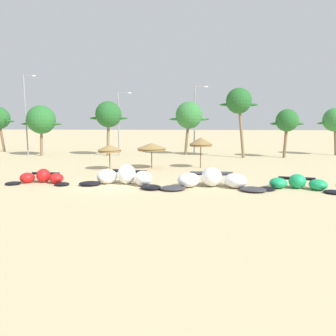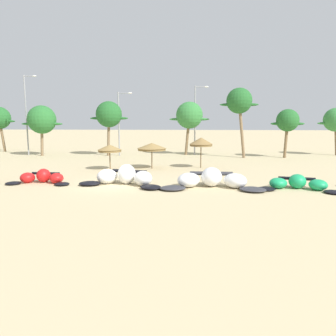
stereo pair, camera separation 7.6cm
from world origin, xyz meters
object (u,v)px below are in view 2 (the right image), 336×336
at_px(lamppost_west, 27,112).
at_px(kite_left, 42,178).
at_px(palm_left, 42,120).
at_px(lamppost_east_center, 196,117).
at_px(beach_umbrella_middle, 152,147).
at_px(lamppost_west_center, 120,120).
at_px(kite_right_of_center, 298,184).
at_px(palm_right_of_gap, 288,121).
at_px(palm_left_of_gap, 109,115).
at_px(palm_right, 336,120).
at_px(kite_left_of_center, 125,177).
at_px(beach_umbrella_near_palms, 201,142).
at_px(palm_center_left, 189,116).
at_px(beach_umbrella_near_van, 110,148).
at_px(palm_center_right, 239,102).
at_px(kite_center, 212,180).

bearing_deg(lamppost_west, kite_left, -61.03).
height_order(palm_left, lamppost_east_center, lamppost_east_center).
relative_size(beach_umbrella_middle, lamppost_west_center, 0.34).
xyz_separation_m(kite_right_of_center, palm_right_of_gap, (4.58, 19.27, 4.23)).
bearing_deg(palm_left, lamppost_west, 165.17).
distance_m(kite_left, kite_right_of_center, 18.75).
height_order(beach_umbrella_middle, palm_right_of_gap, palm_right_of_gap).
xyz_separation_m(palm_left_of_gap, palm_right, (30.03, 2.48, -0.70)).
bearing_deg(beach_umbrella_middle, kite_left_of_center, -97.21).
xyz_separation_m(kite_left_of_center, palm_right, (24.10, 21.87, 4.15)).
bearing_deg(beach_umbrella_middle, palm_left_of_gap, 122.14).
distance_m(kite_left, beach_umbrella_middle, 11.14).
bearing_deg(kite_left_of_center, kite_left, 178.23).
xyz_separation_m(beach_umbrella_near_palms, palm_right_of_gap, (11.01, 9.59, 2.01)).
bearing_deg(palm_left, kite_left, -65.77).
xyz_separation_m(palm_left, palm_right_of_gap, (31.64, -0.21, -0.12)).
bearing_deg(kite_left_of_center, palm_right, 42.22).
bearing_deg(lamppost_west_center, palm_center_left, 9.65).
height_order(beach_umbrella_near_van, palm_left_of_gap, palm_left_of_gap).
height_order(beach_umbrella_near_van, beach_umbrella_near_palms, beach_umbrella_near_palms).
xyz_separation_m(palm_center_right, lamppost_west, (-27.82, 1.11, -1.14)).
distance_m(kite_center, palm_right_of_gap, 22.15).
relative_size(beach_umbrella_near_palms, palm_left_of_gap, 0.42).
bearing_deg(palm_right_of_gap, palm_center_left, 167.46).
xyz_separation_m(palm_center_left, palm_right, (19.47, 0.65, -0.61)).
relative_size(beach_umbrella_middle, beach_umbrella_near_palms, 0.94).
bearing_deg(beach_umbrella_middle, palm_center_right, 45.44).
distance_m(beach_umbrella_near_van, lamppost_west, 19.02).
bearing_deg(kite_right_of_center, lamppost_west, 145.59).
bearing_deg(beach_umbrella_near_van, kite_left_of_center, -68.07).
bearing_deg(palm_left_of_gap, kite_center, -58.33).
distance_m(palm_center_left, lamppost_east_center, 0.93).
distance_m(kite_right_of_center, beach_umbrella_near_palms, 11.82).
height_order(kite_right_of_center, beach_umbrella_near_van, beach_umbrella_near_van).
bearing_deg(beach_umbrella_near_palms, lamppost_west, 155.56).
distance_m(beach_umbrella_near_palms, lamppost_west_center, 15.11).
bearing_deg(beach_umbrella_near_van, lamppost_east_center, 58.99).
height_order(kite_left_of_center, palm_left_of_gap, palm_left_of_gap).
xyz_separation_m(kite_center, palm_center_left, (-1.74, 21.78, 4.79)).
xyz_separation_m(palm_right_of_gap, lamppost_west_center, (-21.40, 1.17, 0.11)).
relative_size(palm_right_of_gap, palm_right, 0.96).
relative_size(kite_center, palm_center_left, 1.06).
bearing_deg(lamppost_west_center, lamppost_west, -178.33).
xyz_separation_m(palm_right_of_gap, palm_right, (7.22, 3.37, 0.09)).
xyz_separation_m(beach_umbrella_near_palms, lamppost_west_center, (-10.40, 10.76, 2.12)).
bearing_deg(kite_left, lamppost_east_center, 60.25).
bearing_deg(palm_left_of_gap, lamppost_west, -179.58).
distance_m(palm_right_of_gap, lamppost_east_center, 11.65).
height_order(palm_right, lamppost_west, lamppost_west).
bearing_deg(lamppost_west_center, palm_center_right, -5.48).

